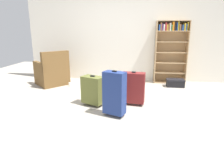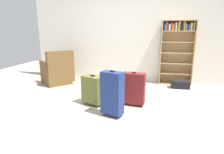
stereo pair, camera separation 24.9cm
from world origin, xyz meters
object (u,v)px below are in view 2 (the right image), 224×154
at_px(storage_box, 180,84).
at_px(suitcase_olive, 93,89).
at_px(mug, 74,84).
at_px(bookshelf, 177,48).
at_px(armchair, 58,72).
at_px(suitcase_dark_red, 133,88).
at_px(suitcase_navy_blue, 112,93).

height_order(storage_box, suitcase_olive, suitcase_olive).
xyz_separation_m(mug, storage_box, (2.68, 0.28, 0.06)).
distance_m(bookshelf, armchair, 3.22).
bearing_deg(bookshelf, mug, -164.69).
relative_size(bookshelf, suitcase_dark_red, 2.54).
distance_m(storage_box, suitcase_dark_red, 1.71).
bearing_deg(mug, suitcase_navy_blue, -50.20).
xyz_separation_m(bookshelf, suitcase_olive, (-1.72, -1.86, -0.66)).
height_order(suitcase_navy_blue, suitcase_dark_red, suitcase_navy_blue).
distance_m(mug, storage_box, 2.69).
height_order(bookshelf, suitcase_navy_blue, bookshelf).
xyz_separation_m(storage_box, suitcase_olive, (-1.82, -1.44, 0.20)).
xyz_separation_m(armchair, suitcase_navy_blue, (1.82, -1.69, 0.08)).
bearing_deg(armchair, suitcase_navy_blue, -42.81).
height_order(armchair, storage_box, armchair).
bearing_deg(suitcase_olive, mug, 126.54).
relative_size(armchair, suitcase_navy_blue, 1.28).
xyz_separation_m(suitcase_olive, suitcase_dark_red, (0.76, 0.12, 0.03)).
height_order(bookshelf, suitcase_olive, bookshelf).
relative_size(suitcase_navy_blue, suitcase_dark_red, 1.19).
bearing_deg(suitcase_olive, suitcase_dark_red, 9.06).
distance_m(storage_box, suitcase_olive, 2.33).
relative_size(bookshelf, mug, 13.74).
bearing_deg(suitcase_olive, suitcase_navy_blue, -42.54).
bearing_deg(suitcase_olive, armchair, 137.10).
bearing_deg(suitcase_navy_blue, storage_box, 53.70).
relative_size(armchair, suitcase_dark_red, 1.52).
height_order(armchair, suitcase_olive, armchair).
height_order(storage_box, suitcase_dark_red, suitcase_dark_red).
xyz_separation_m(storage_box, suitcase_navy_blue, (-1.36, -1.86, 0.30)).
bearing_deg(suitcase_navy_blue, mug, 129.80).
relative_size(storage_box, suitcase_olive, 0.75).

